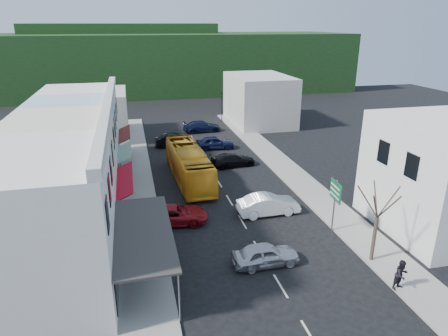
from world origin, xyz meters
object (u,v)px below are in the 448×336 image
(street_tree, at_px, (377,217))
(bus, at_px, (189,165))
(car_white, at_px, (268,206))
(pedestrian_right, at_px, (401,275))
(direction_sign, at_px, (334,207))
(car_silver, at_px, (266,255))
(pedestrian_left, at_px, (126,211))
(traffic_signal, at_px, (222,106))
(car_red, at_px, (174,215))

(street_tree, bearing_deg, bus, 118.91)
(car_white, distance_m, pedestrian_right, 11.48)
(bus, height_order, direction_sign, direction_sign)
(street_tree, bearing_deg, direction_sign, 98.12)
(car_silver, relative_size, street_tree, 0.71)
(car_silver, relative_size, car_white, 1.00)
(direction_sign, bearing_deg, car_silver, -149.35)
(car_silver, height_order, pedestrian_left, pedestrian_left)
(car_white, distance_m, traffic_signal, 31.30)
(car_red, distance_m, pedestrian_left, 3.56)
(car_red, bearing_deg, pedestrian_right, -128.20)
(pedestrian_right, bearing_deg, street_tree, 74.59)
(car_silver, bearing_deg, car_red, 34.90)
(pedestrian_left, bearing_deg, car_silver, -126.83)
(direction_sign, relative_size, traffic_signal, 0.85)
(bus, xyz_separation_m, car_white, (4.93, -8.56, -0.85))
(bus, relative_size, car_silver, 2.64)
(car_white, height_order, direction_sign, direction_sign)
(bus, bearing_deg, car_silver, -83.29)
(traffic_signal, bearing_deg, pedestrian_left, 56.58)
(bus, relative_size, pedestrian_right, 6.82)
(bus, xyz_separation_m, street_tree, (9.03, -16.36, 1.54))
(bus, bearing_deg, car_red, -108.38)
(traffic_signal, bearing_deg, pedestrian_right, 82.62)
(car_red, distance_m, traffic_signal, 32.78)
(pedestrian_left, bearing_deg, street_tree, -114.99)
(pedestrian_right, distance_m, traffic_signal, 41.85)
(car_red, bearing_deg, car_white, -85.44)
(pedestrian_left, height_order, pedestrian_right, same)
(bus, distance_m, car_red, 8.78)
(car_silver, bearing_deg, street_tree, -101.16)
(bus, distance_m, pedestrian_left, 9.59)
(pedestrian_left, distance_m, traffic_signal, 33.31)
(car_silver, height_order, car_red, same)
(car_silver, height_order, traffic_signal, traffic_signal)
(car_red, relative_size, pedestrian_left, 2.71)
(car_silver, distance_m, pedestrian_left, 11.24)
(bus, bearing_deg, direction_sign, -57.98)
(bus, distance_m, car_silver, 15.37)
(car_white, relative_size, direction_sign, 1.11)
(pedestrian_right, height_order, direction_sign, direction_sign)
(car_white, distance_m, street_tree, 9.13)
(car_red, distance_m, street_tree, 14.13)
(car_silver, bearing_deg, pedestrian_right, -123.63)
(car_white, relative_size, pedestrian_right, 2.59)
(pedestrian_right, xyz_separation_m, direction_sign, (-0.45, 7.02, 0.98))
(direction_sign, bearing_deg, pedestrian_right, -81.03)
(pedestrian_left, relative_size, street_tree, 0.28)
(bus, relative_size, traffic_signal, 2.48)
(pedestrian_right, relative_size, street_tree, 0.28)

